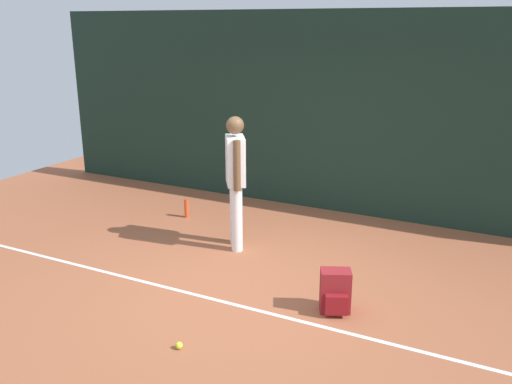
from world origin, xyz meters
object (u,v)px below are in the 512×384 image
object	(u,v)px
tennis_player	(236,175)
water_bottle	(187,208)
tennis_ball_near_player	(179,345)
backpack	(335,292)

from	to	relation	value
tennis_player	water_bottle	bearing A→B (deg)	27.78
water_bottle	tennis_ball_near_player	bearing A→B (deg)	-57.62
tennis_player	tennis_ball_near_player	xyz separation A→B (m)	(0.66, -2.28, -0.93)
tennis_player	tennis_ball_near_player	distance (m)	2.55
backpack	tennis_ball_near_player	world-z (taller)	backpack
tennis_ball_near_player	water_bottle	size ratio (longest dim) A/B	0.24
backpack	tennis_ball_near_player	size ratio (longest dim) A/B	6.67
tennis_player	tennis_ball_near_player	size ratio (longest dim) A/B	25.76
tennis_player	backpack	bearing A→B (deg)	-154.73
tennis_player	backpack	distance (m)	2.11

